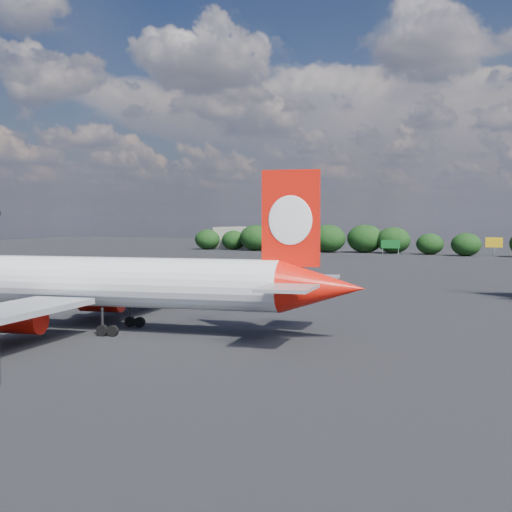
% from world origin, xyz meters
% --- Properties ---
extents(ground, '(500.00, 500.00, 0.00)m').
position_xyz_m(ground, '(0.00, 60.00, 0.00)').
color(ground, black).
rests_on(ground, ground).
extents(qantas_airliner, '(47.47, 45.32, 15.52)m').
position_xyz_m(qantas_airliner, '(-1.35, 15.58, 4.73)').
color(qantas_airliner, white).
rests_on(qantas_airliner, ground).
extents(terminal_building, '(42.00, 16.00, 8.00)m').
position_xyz_m(terminal_building, '(-65.00, 192.00, 4.00)').
color(terminal_building, '#9E9588').
rests_on(terminal_building, ground).
extents(highway_sign, '(6.00, 0.30, 4.50)m').
position_xyz_m(highway_sign, '(-18.00, 176.00, 3.13)').
color(highway_sign, '#136122').
rests_on(highway_sign, ground).
extents(billboard_yellow, '(5.00, 0.30, 5.50)m').
position_xyz_m(billboard_yellow, '(12.00, 182.00, 3.87)').
color(billboard_yellow, yellow).
rests_on(billboard_yellow, ground).
extents(horizon_treeline, '(199.73, 16.54, 9.21)m').
position_xyz_m(horizon_treeline, '(-0.73, 180.66, 3.98)').
color(horizon_treeline, black).
rests_on(horizon_treeline, ground).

